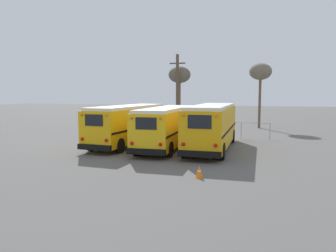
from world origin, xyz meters
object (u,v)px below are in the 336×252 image
(school_bus_1, at_px, (167,126))
(school_bus_2, at_px, (212,125))
(bare_tree_0, at_px, (260,73))
(utility_pole, at_px, (177,91))
(bare_tree_1, at_px, (180,76))
(school_bus_0, at_px, (128,123))
(traffic_cone, at_px, (199,172))

(school_bus_1, bearing_deg, school_bus_2, 4.52)
(bare_tree_0, bearing_deg, utility_pole, -163.74)
(school_bus_2, bearing_deg, school_bus_1, -175.48)
(school_bus_1, distance_m, bare_tree_1, 15.84)
(school_bus_0, relative_size, bare_tree_1, 1.38)
(utility_pole, distance_m, traffic_cone, 22.53)
(bare_tree_0, bearing_deg, bare_tree_1, -173.91)
(traffic_cone, bearing_deg, bare_tree_1, 107.18)
(school_bus_0, distance_m, bare_tree_0, 18.66)
(utility_pole, bearing_deg, school_bus_1, -77.89)
(school_bus_1, relative_size, bare_tree_0, 1.35)
(school_bus_0, bearing_deg, utility_pole, 88.12)
(bare_tree_0, height_order, traffic_cone, bare_tree_0)
(school_bus_1, bearing_deg, bare_tree_1, 101.49)
(school_bus_0, relative_size, bare_tree_0, 1.34)
(bare_tree_0, bearing_deg, school_bus_2, -100.41)
(school_bus_0, bearing_deg, traffic_cone, -48.68)
(school_bus_2, height_order, traffic_cone, school_bus_2)
(school_bus_0, xyz_separation_m, traffic_cone, (7.26, -8.26, -1.36))
(school_bus_2, distance_m, bare_tree_0, 16.52)
(utility_pole, bearing_deg, bare_tree_1, 96.43)
(school_bus_2, xyz_separation_m, traffic_cone, (0.73, -8.08, -1.43))
(school_bus_2, xyz_separation_m, bare_tree_0, (2.87, 15.63, 4.53))
(utility_pole, xyz_separation_m, bare_tree_1, (-0.19, 1.64, 1.75))
(school_bus_2, bearing_deg, bare_tree_0, 79.59)
(school_bus_1, bearing_deg, utility_pole, 102.11)
(school_bus_2, height_order, bare_tree_0, bare_tree_0)
(school_bus_0, height_order, bare_tree_1, bare_tree_1)
(utility_pole, distance_m, bare_tree_1, 2.41)
(school_bus_2, bearing_deg, school_bus_0, 178.45)
(school_bus_0, bearing_deg, school_bus_1, -7.59)
(school_bus_2, bearing_deg, bare_tree_1, 113.25)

